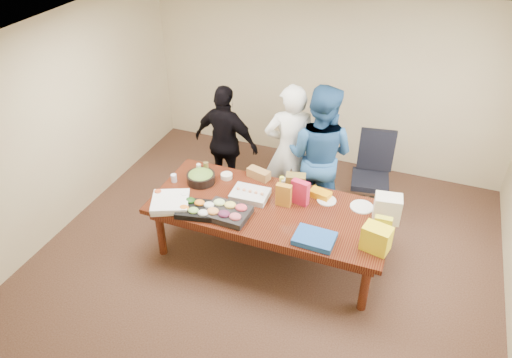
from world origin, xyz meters
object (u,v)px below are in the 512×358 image
at_px(office_chair, 370,177).
at_px(person_center, 290,151).
at_px(conference_table, 269,231).
at_px(sheet_cake, 250,195).
at_px(person_right, 319,155).
at_px(salad_bowl, 201,178).

xyz_separation_m(office_chair, person_center, (-1.05, -0.32, 0.37)).
relative_size(conference_table, sheet_cake, 6.42).
bearing_deg(sheet_cake, person_right, 54.04).
relative_size(conference_table, office_chair, 2.50).
relative_size(person_center, person_right, 0.97).
xyz_separation_m(person_center, person_right, (0.39, -0.03, 0.03)).
bearing_deg(person_center, conference_table, 72.41).
height_order(office_chair, person_right, person_right).
bearing_deg(office_chair, sheet_cake, -144.28).
distance_m(person_center, person_right, 0.40).
relative_size(office_chair, person_right, 0.58).
height_order(person_right, sheet_cake, person_right).
height_order(conference_table, office_chair, office_chair).
relative_size(office_chair, person_center, 0.60).
distance_m(sheet_cake, salad_bowl, 0.70).
relative_size(conference_table, person_center, 1.50).
bearing_deg(person_center, salad_bowl, 20.84).
bearing_deg(salad_bowl, conference_table, -10.02).
xyz_separation_m(sheet_cake, salad_bowl, (-0.69, 0.08, 0.02)).
xyz_separation_m(person_right, salad_bowl, (-1.29, -0.81, -0.16)).
bearing_deg(conference_table, person_center, 94.48).
bearing_deg(office_chair, conference_table, -135.00).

